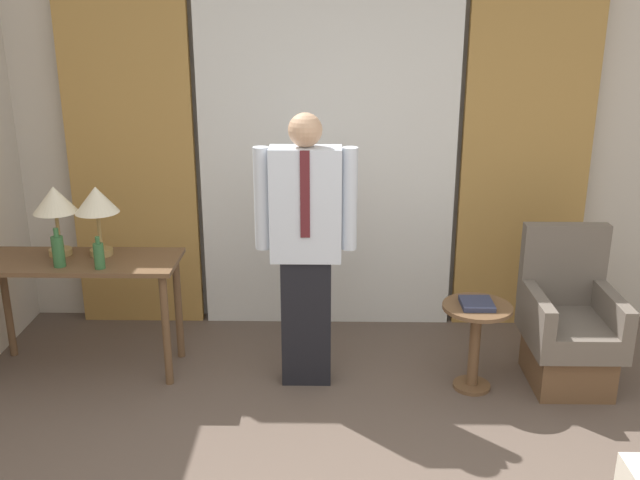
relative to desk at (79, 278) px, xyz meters
The scene contains 13 objects.
wall_back 1.97m from the desk, 30.25° to the left, with size 10.00×0.06×2.70m.
curtain_sheer_center 1.89m from the desk, 26.63° to the left, with size 1.83×0.06×2.58m.
curtain_drape_left 1.04m from the desk, 77.45° to the left, with size 0.91×0.06×2.58m.
curtain_drape_right 3.17m from the desk, 14.87° to the left, with size 0.91×0.06×2.58m.
desk is the anchor object (origin of this frame).
table_lamp_left 0.50m from the desk, 146.39° to the left, with size 0.28×0.28×0.45m.
table_lamp_right 0.50m from the desk, 33.61° to the left, with size 0.28×0.28×0.45m.
bottle_near_edge 0.27m from the desk, 115.32° to the right, with size 0.07×0.07×0.25m.
bottle_by_lamp 0.33m from the desk, 38.25° to the right, with size 0.06×0.06×0.20m.
person 1.50m from the desk, ahead, with size 0.62×0.21×1.73m.
armchair 3.14m from the desk, ahead, with size 0.54×0.63×0.99m.
side_table 2.54m from the desk, ahead, with size 0.43×0.43×0.57m.
book 2.52m from the desk, ahead, with size 0.19×0.21×0.03m.
Camera 1 is at (0.03, -2.26, 2.31)m, focal length 40.00 mm.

